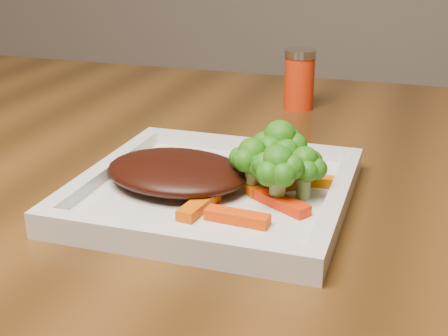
% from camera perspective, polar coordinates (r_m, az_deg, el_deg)
% --- Properties ---
extents(plate, '(0.27, 0.27, 0.01)m').
position_cam_1_polar(plate, '(0.65, -0.84, -2.46)').
color(plate, silver).
rests_on(plate, dining_table).
extents(steak, '(0.17, 0.14, 0.03)m').
position_cam_1_polar(steak, '(0.65, -4.34, -0.33)').
color(steak, black).
rests_on(steak, plate).
extents(broccoli_0, '(0.08, 0.08, 0.07)m').
position_cam_1_polar(broccoli_0, '(0.65, 5.09, 1.53)').
color(broccoli_0, '#357313').
rests_on(broccoli_0, plate).
extents(broccoli_1, '(0.06, 0.06, 0.06)m').
position_cam_1_polar(broccoli_1, '(0.62, 7.35, 0.04)').
color(broccoli_1, '#2E6010').
rests_on(broccoli_1, plate).
extents(broccoli_2, '(0.07, 0.07, 0.06)m').
position_cam_1_polar(broccoli_2, '(0.60, 4.93, -0.74)').
color(broccoli_2, '#386C12').
rests_on(broccoli_2, plate).
extents(broccoli_3, '(0.06, 0.06, 0.06)m').
position_cam_1_polar(broccoli_3, '(0.63, 2.58, 0.39)').
color(broccoli_3, '#127113').
rests_on(broccoli_3, plate).
extents(carrot_0, '(0.06, 0.02, 0.01)m').
position_cam_1_polar(carrot_0, '(0.57, 1.21, -4.50)').
color(carrot_0, '#E13B03').
rests_on(carrot_0, plate).
extents(carrot_2, '(0.03, 0.06, 0.01)m').
position_cam_1_polar(carrot_2, '(0.60, -2.27, -3.39)').
color(carrot_2, '#CC5203').
rests_on(carrot_2, plate).
extents(carrot_3, '(0.05, 0.02, 0.01)m').
position_cam_1_polar(carrot_3, '(0.66, 8.29, -1.17)').
color(carrot_3, '#D46603').
rests_on(carrot_3, plate).
extents(carrot_4, '(0.04, 0.05, 0.01)m').
position_cam_1_polar(carrot_4, '(0.70, 3.11, 0.33)').
color(carrot_4, '#DD3C03').
rests_on(carrot_4, plate).
extents(carrot_5, '(0.06, 0.05, 0.01)m').
position_cam_1_polar(carrot_5, '(0.60, 5.32, -3.16)').
color(carrot_5, red).
rests_on(carrot_5, plate).
extents(carrot_6, '(0.05, 0.05, 0.01)m').
position_cam_1_polar(carrot_6, '(0.64, 4.46, -1.72)').
color(carrot_6, '#D14803').
rests_on(carrot_6, plate).
extents(spice_shaker, '(0.06, 0.06, 0.09)m').
position_cam_1_polar(spice_shaker, '(0.98, 6.90, 8.04)').
color(spice_shaker, red).
rests_on(spice_shaker, dining_table).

